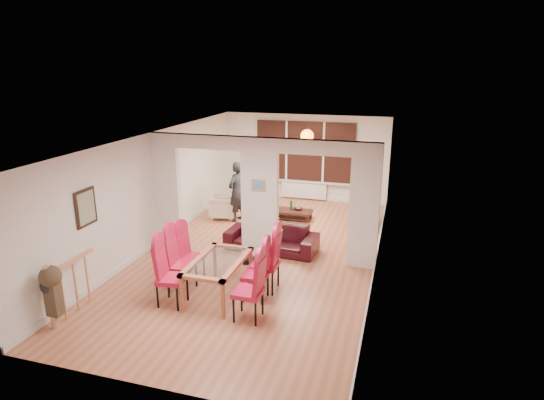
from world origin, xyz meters
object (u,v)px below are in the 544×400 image
at_px(dining_table, 219,278).
at_px(dining_chair_ra, 248,287).
at_px(coffee_table, 292,214).
at_px(dining_chair_rb, 255,271).
at_px(dining_chair_lb, 182,262).
at_px(bowl, 298,209).
at_px(armchair, 223,207).
at_px(bottle, 291,205).
at_px(dining_chair_rc, 265,260).
at_px(dining_chair_la, 171,274).
at_px(television, 360,215).
at_px(dining_chair_lc, 191,254).
at_px(sofa, 271,238).
at_px(person, 237,192).

relative_size(dining_table, dining_chair_ra, 1.32).
bearing_deg(coffee_table, dining_chair_rb, -84.40).
bearing_deg(dining_chair_lb, bowl, 71.67).
height_order(dining_table, dining_chair_ra, dining_chair_ra).
height_order(armchair, bottle, armchair).
xyz_separation_m(dining_chair_rc, bottle, (-0.51, 4.04, -0.21)).
bearing_deg(dining_chair_la, television, 53.20).
distance_m(dining_chair_la, dining_chair_lc, 1.00).
xyz_separation_m(television, coffee_table, (-1.81, 0.04, -0.18)).
height_order(dining_chair_lb, dining_chair_ra, same).
relative_size(dining_chair_la, television, 1.08).
bearing_deg(bottle, dining_chair_lc, -103.74).
distance_m(dining_chair_lb, coffee_table, 4.61).
distance_m(dining_table, dining_chair_lb, 0.77).
bearing_deg(sofa, bottle, 96.44).
bearing_deg(armchair, dining_chair_la, 1.26).
relative_size(armchair, bottle, 2.45).
distance_m(dining_chair_la, television, 5.67).
bearing_deg(dining_chair_lc, dining_chair_rb, -9.54).
bearing_deg(dining_chair_lc, armchair, 109.48).
bearing_deg(armchair, television, 85.90).
xyz_separation_m(dining_chair_lc, bottle, (0.98, 4.02, -0.14)).
relative_size(dining_table, dining_chair_rb, 1.38).
height_order(dining_chair_rb, coffee_table, dining_chair_rb).
bearing_deg(dining_chair_lc, dining_chair_rc, 5.92).
relative_size(dining_table, television, 1.41).
height_order(dining_table, person, person).
bearing_deg(bottle, sofa, -87.41).
bearing_deg(sofa, dining_table, -94.03).
distance_m(dining_chair_lc, dining_chair_ra, 1.87).
distance_m(dining_chair_rb, person, 4.30).
relative_size(dining_chair_rb, coffee_table, 1.01).
bearing_deg(bottle, dining_chair_rc, -82.75).
relative_size(dining_chair_rb, television, 1.02).
height_order(dining_chair_rc, bowl, dining_chair_rc).
xyz_separation_m(armchair, bottle, (1.80, 0.43, 0.07)).
relative_size(dining_chair_lb, dining_chair_lc, 1.08).
distance_m(dining_table, sofa, 2.31).
bearing_deg(television, dining_chair_lc, 157.88).
xyz_separation_m(dining_chair_la, sofa, (0.97, 2.79, -0.27)).
relative_size(dining_chair_ra, person, 0.71).
bearing_deg(dining_chair_lc, bottle, 82.84).
xyz_separation_m(dining_chair_ra, dining_chair_rc, (-0.04, 1.05, 0.03)).
xyz_separation_m(armchair, coffee_table, (1.83, 0.43, -0.19)).
bearing_deg(bottle, dining_chair_rb, -84.11).
xyz_separation_m(dining_chair_la, armchair, (-0.93, 4.58, -0.26)).
bearing_deg(armchair, dining_chair_lb, 1.63).
relative_size(television, bowl, 4.46).
relative_size(dining_chair_ra, dining_chair_rc, 0.96).
relative_size(dining_chair_la, dining_chair_rb, 1.06).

